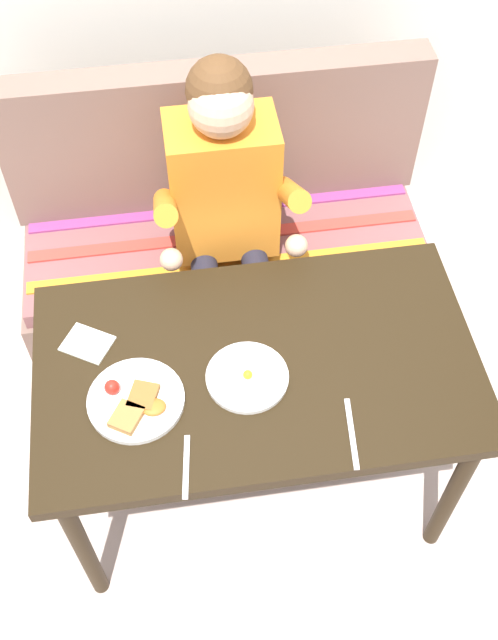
{
  "coord_description": "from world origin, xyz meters",
  "views": [
    {
      "loc": [
        -0.19,
        -1.11,
        2.42
      ],
      "look_at": [
        0.0,
        0.15,
        0.72
      ],
      "focal_mm": 42.41,
      "sensor_mm": 36.0,
      "label": 1
    }
  ],
  "objects_px": {
    "napkin": "(87,344)",
    "fork": "(186,467)",
    "plate_eggs": "(247,377)",
    "couch": "(225,252)",
    "knife": "(352,433)",
    "person": "(226,206)",
    "table": "(257,378)",
    "plate_breakfast": "(136,401)"
  },
  "relations": [
    {
      "from": "table",
      "to": "plate_breakfast",
      "type": "distance_m",
      "value": 0.35
    },
    {
      "from": "napkin",
      "to": "fork",
      "type": "height_order",
      "value": "napkin"
    },
    {
      "from": "couch",
      "to": "plate_eggs",
      "type": "height_order",
      "value": "couch"
    },
    {
      "from": "table",
      "to": "plate_eggs",
      "type": "height_order",
      "value": "plate_eggs"
    },
    {
      "from": "plate_eggs",
      "to": "fork",
      "type": "xyz_separation_m",
      "value": [
        -0.19,
        -0.23,
        -0.01
      ]
    },
    {
      "from": "plate_breakfast",
      "to": "couch",
      "type": "bearing_deg",
      "value": 68.67
    },
    {
      "from": "table",
      "to": "fork",
      "type": "bearing_deg",
      "value": -128.1
    },
    {
      "from": "napkin",
      "to": "fork",
      "type": "xyz_separation_m",
      "value": [
        0.23,
        -0.41,
        -0.0
      ]
    },
    {
      "from": "couch",
      "to": "plate_eggs",
      "type": "relative_size",
      "value": 6.54
    },
    {
      "from": "napkin",
      "to": "knife",
      "type": "bearing_deg",
      "value": -29.96
    },
    {
      "from": "couch",
      "to": "plate_breakfast",
      "type": "bearing_deg",
      "value": -111.33
    },
    {
      "from": "napkin",
      "to": "couch",
      "type": "bearing_deg",
      "value": 54.76
    },
    {
      "from": "napkin",
      "to": "plate_eggs",
      "type": "bearing_deg",
      "value": -22.76
    },
    {
      "from": "napkin",
      "to": "knife",
      "type": "distance_m",
      "value": 0.75
    },
    {
      "from": "plate_eggs",
      "to": "knife",
      "type": "bearing_deg",
      "value": -40.47
    },
    {
      "from": "knife",
      "to": "plate_eggs",
      "type": "bearing_deg",
      "value": 145.4
    },
    {
      "from": "plate_breakfast",
      "to": "plate_eggs",
      "type": "distance_m",
      "value": 0.3
    },
    {
      "from": "plate_breakfast",
      "to": "fork",
      "type": "bearing_deg",
      "value": -60.81
    },
    {
      "from": "couch",
      "to": "plate_breakfast",
      "type": "xyz_separation_m",
      "value": [
        -0.33,
        -0.85,
        0.41
      ]
    },
    {
      "from": "plate_eggs",
      "to": "fork",
      "type": "height_order",
      "value": "plate_eggs"
    },
    {
      "from": "person",
      "to": "knife",
      "type": "bearing_deg",
      "value": -76.02
    },
    {
      "from": "fork",
      "to": "knife",
      "type": "height_order",
      "value": "same"
    },
    {
      "from": "person",
      "to": "plate_eggs",
      "type": "xyz_separation_m",
      "value": [
        -0.03,
        -0.64,
        -0.0
      ]
    },
    {
      "from": "table",
      "to": "couch",
      "type": "relative_size",
      "value": 0.83
    },
    {
      "from": "table",
      "to": "couch",
      "type": "distance_m",
      "value": 0.83
    },
    {
      "from": "table",
      "to": "plate_eggs",
      "type": "distance_m",
      "value": 0.11
    },
    {
      "from": "knife",
      "to": "napkin",
      "type": "bearing_deg",
      "value": 155.91
    },
    {
      "from": "plate_eggs",
      "to": "couch",
      "type": "bearing_deg",
      "value": 87.58
    },
    {
      "from": "person",
      "to": "plate_eggs",
      "type": "relative_size",
      "value": 5.51
    },
    {
      "from": "napkin",
      "to": "knife",
      "type": "height_order",
      "value": "napkin"
    },
    {
      "from": "plate_breakfast",
      "to": "plate_eggs",
      "type": "xyz_separation_m",
      "value": [
        0.3,
        0.03,
        -0.0
      ]
    },
    {
      "from": "plate_eggs",
      "to": "fork",
      "type": "bearing_deg",
      "value": -128.69
    },
    {
      "from": "couch",
      "to": "napkin",
      "type": "height_order",
      "value": "couch"
    },
    {
      "from": "person",
      "to": "fork",
      "type": "bearing_deg",
      "value": -103.72
    },
    {
      "from": "couch",
      "to": "knife",
      "type": "height_order",
      "value": "couch"
    },
    {
      "from": "napkin",
      "to": "table",
      "type": "bearing_deg",
      "value": -15.6
    },
    {
      "from": "person",
      "to": "fork",
      "type": "relative_size",
      "value": 7.13
    },
    {
      "from": "fork",
      "to": "plate_eggs",
      "type": "bearing_deg",
      "value": 58.73
    },
    {
      "from": "plate_breakfast",
      "to": "knife",
      "type": "xyz_separation_m",
      "value": [
        0.53,
        -0.17,
        -0.01
      ]
    },
    {
      "from": "napkin",
      "to": "plate_breakfast",
      "type": "bearing_deg",
      "value": -59.8
    },
    {
      "from": "table",
      "to": "fork",
      "type": "height_order",
      "value": "fork"
    },
    {
      "from": "napkin",
      "to": "knife",
      "type": "xyz_separation_m",
      "value": [
        0.65,
        -0.38,
        -0.0
      ]
    }
  ]
}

